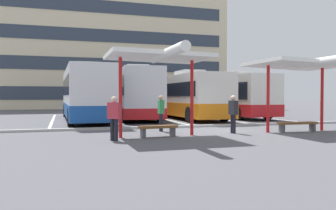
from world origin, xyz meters
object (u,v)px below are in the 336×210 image
(coach_bus_1, at_px, (134,94))
(waiting_shelter_1, at_px, (300,66))
(coach_bus_0, at_px, (85,95))
(coach_bus_2, at_px, (182,97))
(bench_0, at_px, (158,129))
(bench_1, at_px, (297,124))
(coach_bus_3, at_px, (228,97))
(waiting_passenger_0, at_px, (161,111))
(waiting_passenger_2, at_px, (233,111))
(waiting_shelter_0, at_px, (159,58))
(waiting_passenger_1, at_px, (114,115))

(coach_bus_1, relative_size, waiting_shelter_1, 2.32)
(coach_bus_0, distance_m, coach_bus_2, 7.17)
(waiting_shelter_1, bearing_deg, coach_bus_1, 113.45)
(coach_bus_0, height_order, coach_bus_1, coach_bus_1)
(bench_0, height_order, bench_1, same)
(coach_bus_3, distance_m, waiting_shelter_1, 11.31)
(coach_bus_1, height_order, coach_bus_2, coach_bus_1)
(bench_1, bearing_deg, bench_0, 179.79)
(waiting_shelter_1, bearing_deg, waiting_passenger_0, 160.03)
(waiting_shelter_1, distance_m, waiting_passenger_2, 3.77)
(bench_0, height_order, waiting_passenger_2, waiting_passenger_2)
(bench_1, bearing_deg, waiting_passenger_0, 161.34)
(coach_bus_1, distance_m, coach_bus_2, 3.58)
(bench_0, distance_m, waiting_passenger_2, 3.58)
(coach_bus_1, distance_m, waiting_passenger_2, 11.80)
(coach_bus_0, bearing_deg, waiting_shelter_1, -50.27)
(coach_bus_1, bearing_deg, coach_bus_3, -7.90)
(bench_0, relative_size, waiting_passenger_2, 0.98)
(waiting_shelter_0, bearing_deg, coach_bus_0, 101.85)
(coach_bus_2, distance_m, waiting_passenger_0, 10.04)
(coach_bus_0, height_order, waiting_shelter_0, coach_bus_0)
(waiting_shelter_1, height_order, bench_1, waiting_shelter_1)
(coach_bus_0, distance_m, bench_0, 10.83)
(bench_1, distance_m, waiting_passenger_0, 6.31)
(bench_0, bearing_deg, bench_1, -0.21)
(coach_bus_0, distance_m, waiting_passenger_0, 9.04)
(waiting_passenger_0, bearing_deg, waiting_passenger_1, -133.42)
(waiting_shelter_0, xyz_separation_m, bench_1, (6.64, 0.14, -2.81))
(waiting_shelter_1, xyz_separation_m, waiting_passenger_2, (-3.13, 0.45, -2.06))
(waiting_passenger_2, bearing_deg, waiting_passenger_0, 148.82)
(coach_bus_1, relative_size, waiting_passenger_2, 7.16)
(waiting_shelter_1, relative_size, waiting_passenger_1, 3.17)
(waiting_passenger_2, bearing_deg, coach_bus_1, 100.26)
(coach_bus_0, bearing_deg, bench_1, -49.86)
(coach_bus_3, relative_size, waiting_shelter_0, 2.08)
(waiting_shelter_0, height_order, waiting_passenger_0, waiting_shelter_0)
(coach_bus_0, distance_m, bench_1, 13.84)
(coach_bus_2, height_order, waiting_passenger_2, coach_bus_2)
(waiting_passenger_1, bearing_deg, waiting_passenger_0, 46.58)
(waiting_shelter_0, distance_m, waiting_passenger_1, 2.96)
(waiting_shelter_1, bearing_deg, waiting_shelter_0, 179.87)
(coach_bus_2, height_order, waiting_shelter_0, coach_bus_2)
(waiting_shelter_1, relative_size, waiting_passenger_2, 3.09)
(waiting_shelter_1, bearing_deg, coach_bus_0, 129.73)
(coach_bus_0, relative_size, bench_0, 7.66)
(bench_0, height_order, waiting_passenger_0, waiting_passenger_0)
(coach_bus_2, xyz_separation_m, waiting_shelter_1, (1.74, -11.25, 1.46))
(coach_bus_1, height_order, waiting_shelter_0, coach_bus_1)
(waiting_shelter_0, bearing_deg, coach_bus_1, 83.27)
(coach_bus_2, relative_size, waiting_shelter_1, 2.42)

